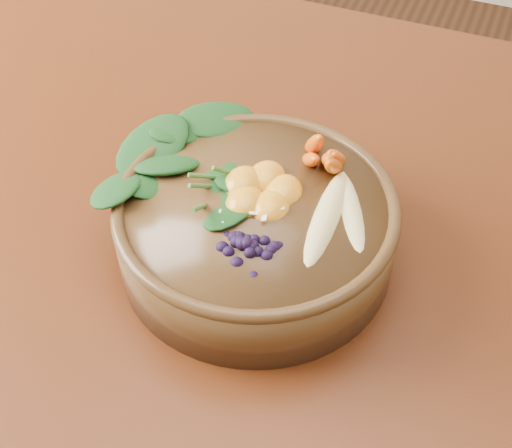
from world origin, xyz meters
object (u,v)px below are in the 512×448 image
(kale_heap, at_px, (227,143))
(mandarin_cluster, at_px, (262,181))
(blueberry_pile, at_px, (245,233))
(banana_halves, at_px, (340,204))
(carrot_cluster, at_px, (322,132))
(dining_table, at_px, (308,254))
(stoneware_bowl, at_px, (256,230))

(kale_heap, xyz_separation_m, mandarin_cluster, (0.05, -0.03, -0.01))
(mandarin_cluster, bearing_deg, blueberry_pile, -79.76)
(kale_heap, bearing_deg, banana_halves, -14.04)
(banana_halves, bearing_deg, carrot_cluster, 113.06)
(dining_table, distance_m, mandarin_cluster, 0.21)
(carrot_cluster, bearing_deg, stoneware_bowl, -123.69)
(kale_heap, height_order, mandarin_cluster, kale_heap)
(stoneware_bowl, height_order, banana_halves, banana_halves)
(dining_table, relative_size, banana_halves, 9.44)
(dining_table, distance_m, stoneware_bowl, 0.17)
(stoneware_bowl, height_order, mandarin_cluster, mandarin_cluster)
(mandarin_cluster, distance_m, blueberry_pile, 0.08)
(dining_table, height_order, kale_heap, kale_heap)
(dining_table, bearing_deg, blueberry_pile, -96.11)
(carrot_cluster, bearing_deg, mandarin_cluster, -129.81)
(dining_table, xyz_separation_m, stoneware_bowl, (-0.03, -0.10, 0.13))
(carrot_cluster, height_order, mandarin_cluster, carrot_cluster)
(stoneware_bowl, xyz_separation_m, mandarin_cluster, (-0.00, 0.02, 0.06))
(stoneware_bowl, distance_m, kale_heap, 0.10)
(stoneware_bowl, height_order, kale_heap, kale_heap)
(dining_table, height_order, blueberry_pile, blueberry_pile)
(dining_table, height_order, mandarin_cluster, mandarin_cluster)
(kale_heap, bearing_deg, dining_table, 30.03)
(mandarin_cluster, bearing_deg, banana_halves, -0.24)
(dining_table, relative_size, carrot_cluster, 19.49)
(stoneware_bowl, distance_m, blueberry_pile, 0.09)
(banana_halves, distance_m, mandarin_cluster, 0.08)
(mandarin_cluster, relative_size, blueberry_pile, 0.69)
(dining_table, relative_size, stoneware_bowl, 5.38)
(kale_heap, xyz_separation_m, banana_halves, (0.14, -0.03, -0.01))
(dining_table, bearing_deg, stoneware_bowl, -106.58)
(banana_halves, relative_size, blueberry_pile, 1.23)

